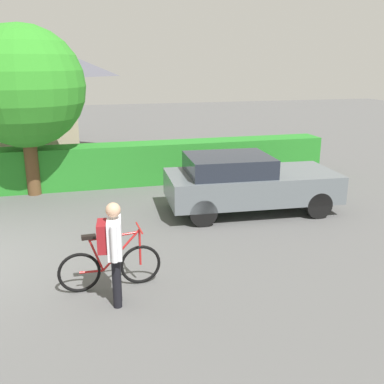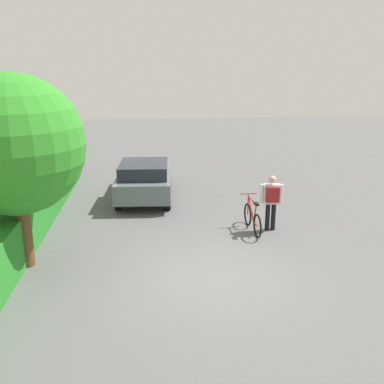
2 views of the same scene
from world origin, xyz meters
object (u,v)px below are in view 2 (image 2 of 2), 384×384
(bicycle, at_px, (252,218))
(tree_kerbside, at_px, (14,146))
(person_rider, at_px, (272,198))
(parked_car_near, at_px, (145,178))

(bicycle, height_order, tree_kerbside, tree_kerbside)
(bicycle, relative_size, person_rider, 1.02)
(bicycle, relative_size, tree_kerbside, 0.37)
(person_rider, bearing_deg, parked_car_near, 45.77)
(parked_car_near, bearing_deg, bicycle, -138.98)
(parked_car_near, distance_m, tree_kerbside, 6.18)
(parked_car_near, bearing_deg, person_rider, -134.23)
(person_rider, height_order, tree_kerbside, tree_kerbside)
(parked_car_near, bearing_deg, tree_kerbside, 151.35)
(parked_car_near, height_order, tree_kerbside, tree_kerbside)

